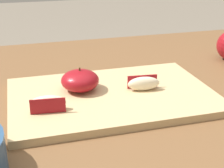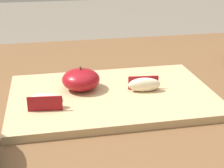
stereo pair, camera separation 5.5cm
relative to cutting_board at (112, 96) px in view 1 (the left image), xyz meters
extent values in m
cube|color=brown|center=(0.04, 0.03, -0.02)|extent=(1.35, 0.92, 0.03)
cube|color=tan|center=(0.00, 0.00, 0.00)|extent=(0.43, 0.29, 0.02)
ellipsoid|color=maroon|center=(-0.06, 0.04, 0.03)|extent=(0.08, 0.08, 0.05)
cylinder|color=#4C3319|center=(-0.06, 0.04, 0.05)|extent=(0.00, 0.00, 0.01)
ellipsoid|color=beige|center=(0.07, -0.01, 0.02)|extent=(0.07, 0.03, 0.03)
cube|color=maroon|center=(0.07, 0.01, 0.02)|extent=(0.07, 0.01, 0.03)
ellipsoid|color=beige|center=(-0.14, -0.05, 0.02)|extent=(0.07, 0.03, 0.03)
cube|color=maroon|center=(-0.14, -0.06, 0.02)|extent=(0.07, 0.01, 0.03)
camera|label=1|loc=(-0.18, -0.64, 0.31)|focal=54.70mm
camera|label=2|loc=(-0.13, -0.65, 0.31)|focal=54.70mm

